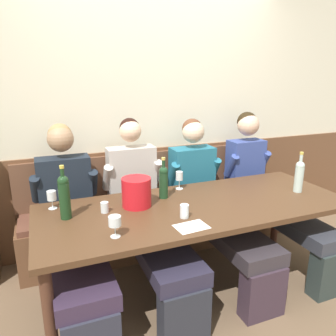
{
  "coord_description": "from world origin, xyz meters",
  "views": [
    {
      "loc": [
        -1.05,
        -1.93,
        1.67
      ],
      "look_at": [
        -0.1,
        0.44,
        0.94
      ],
      "focal_mm": 34.8,
      "sensor_mm": 36.0,
      "label": 1
    }
  ],
  "objects_px": {
    "water_tumbler_right": "(184,211)",
    "wine_glass_mid_right": "(115,222)",
    "person_left_seat": "(210,198)",
    "wine_bottle_green_tall": "(64,195)",
    "person_right_seat": "(71,220)",
    "wall_bench": "(163,220)",
    "wine_glass_near_bucket": "(127,184)",
    "person_center_left_seat": "(146,210)",
    "wine_glass_center_rear": "(179,177)",
    "person_center_right_seat": "(266,186)",
    "ice_bucket": "(137,192)",
    "wine_bottle_clear_water": "(299,175)",
    "wine_glass_center_front": "(52,197)",
    "wine_bottle_amber_mid": "(164,181)",
    "water_tumbler_center": "(105,207)",
    "dining_table": "(197,213)"
  },
  "relations": [
    {
      "from": "wall_bench",
      "to": "wine_glass_near_bucket",
      "type": "xyz_separation_m",
      "value": [
        -0.45,
        -0.4,
        0.56
      ]
    },
    {
      "from": "person_right_seat",
      "to": "water_tumbler_center",
      "type": "relative_size",
      "value": 17.72
    },
    {
      "from": "wine_glass_center_front",
      "to": "water_tumbler_right",
      "type": "relative_size",
      "value": 1.46
    },
    {
      "from": "person_center_left_seat",
      "to": "wine_bottle_amber_mid",
      "type": "relative_size",
      "value": 4.06
    },
    {
      "from": "wall_bench",
      "to": "person_center_left_seat",
      "type": "height_order",
      "value": "person_center_left_seat"
    },
    {
      "from": "person_center_left_seat",
      "to": "dining_table",
      "type": "bearing_deg",
      "value": -44.82
    },
    {
      "from": "wine_bottle_green_tall",
      "to": "water_tumbler_right",
      "type": "bearing_deg",
      "value": -21.04
    },
    {
      "from": "wine_glass_mid_right",
      "to": "ice_bucket",
      "type": "bearing_deg",
      "value": 58.03
    },
    {
      "from": "wine_glass_center_front",
      "to": "water_tumbler_right",
      "type": "xyz_separation_m",
      "value": [
        0.83,
        -0.5,
        -0.05
      ]
    },
    {
      "from": "person_left_seat",
      "to": "wine_bottle_green_tall",
      "type": "relative_size",
      "value": 3.6
    },
    {
      "from": "person_right_seat",
      "to": "wine_bottle_green_tall",
      "type": "height_order",
      "value": "person_right_seat"
    },
    {
      "from": "wine_glass_center_rear",
      "to": "wine_bottle_green_tall",
      "type": "bearing_deg",
      "value": -165.15
    },
    {
      "from": "wall_bench",
      "to": "person_center_right_seat",
      "type": "distance_m",
      "value": 1.06
    },
    {
      "from": "person_right_seat",
      "to": "ice_bucket",
      "type": "xyz_separation_m",
      "value": [
        0.47,
        -0.18,
        0.22
      ]
    },
    {
      "from": "person_right_seat",
      "to": "wine_glass_center_rear",
      "type": "height_order",
      "value": "person_right_seat"
    },
    {
      "from": "wine_bottle_amber_mid",
      "to": "wine_bottle_green_tall",
      "type": "bearing_deg",
      "value": -171.63
    },
    {
      "from": "person_right_seat",
      "to": "dining_table",
      "type": "bearing_deg",
      "value": -19.77
    },
    {
      "from": "wine_glass_center_rear",
      "to": "wine_bottle_clear_water",
      "type": "bearing_deg",
      "value": -25.71
    },
    {
      "from": "person_center_left_seat",
      "to": "wine_bottle_clear_water",
      "type": "relative_size",
      "value": 3.94
    },
    {
      "from": "wine_glass_center_rear",
      "to": "water_tumbler_right",
      "type": "height_order",
      "value": "wine_glass_center_rear"
    },
    {
      "from": "wine_bottle_amber_mid",
      "to": "wine_glass_center_rear",
      "type": "height_order",
      "value": "wine_bottle_amber_mid"
    },
    {
      "from": "wine_glass_mid_right",
      "to": "water_tumbler_center",
      "type": "height_order",
      "value": "wine_glass_mid_right"
    },
    {
      "from": "water_tumbler_right",
      "to": "wine_glass_center_rear",
      "type": "bearing_deg",
      "value": 69.68
    },
    {
      "from": "person_right_seat",
      "to": "wine_glass_center_rear",
      "type": "xyz_separation_m",
      "value": [
        0.91,
        0.04,
        0.22
      ]
    },
    {
      "from": "person_center_left_seat",
      "to": "wine_bottle_clear_water",
      "type": "xyz_separation_m",
      "value": [
        1.21,
        -0.37,
        0.27
      ]
    },
    {
      "from": "person_center_right_seat",
      "to": "ice_bucket",
      "type": "xyz_separation_m",
      "value": [
        -1.35,
        -0.2,
        0.19
      ]
    },
    {
      "from": "wine_bottle_green_tall",
      "to": "water_tumbler_center",
      "type": "relative_size",
      "value": 4.92
    },
    {
      "from": "wall_bench",
      "to": "wine_glass_near_bucket",
      "type": "height_order",
      "value": "wall_bench"
    },
    {
      "from": "person_center_right_seat",
      "to": "water_tumbler_center",
      "type": "xyz_separation_m",
      "value": [
        -1.59,
        -0.23,
        0.12
      ]
    },
    {
      "from": "person_center_left_seat",
      "to": "wine_glass_mid_right",
      "type": "height_order",
      "value": "person_center_left_seat"
    },
    {
      "from": "wine_glass_center_rear",
      "to": "person_center_left_seat",
      "type": "bearing_deg",
      "value": -169.63
    },
    {
      "from": "wine_bottle_amber_mid",
      "to": "person_center_right_seat",
      "type": "bearing_deg",
      "value": 6.2
    },
    {
      "from": "ice_bucket",
      "to": "wine_glass_center_front",
      "type": "xyz_separation_m",
      "value": [
        -0.58,
        0.18,
        -0.02
      ]
    },
    {
      "from": "wine_glass_center_front",
      "to": "water_tumbler_center",
      "type": "xyz_separation_m",
      "value": [
        0.34,
        -0.21,
        -0.05
      ]
    },
    {
      "from": "wine_glass_center_front",
      "to": "water_tumbler_center",
      "type": "distance_m",
      "value": 0.4
    },
    {
      "from": "water_tumbler_right",
      "to": "wine_glass_mid_right",
      "type": "bearing_deg",
      "value": -169.19
    },
    {
      "from": "wall_bench",
      "to": "wine_glass_near_bucket",
      "type": "relative_size",
      "value": 16.97
    },
    {
      "from": "wall_bench",
      "to": "wine_bottle_amber_mid",
      "type": "bearing_deg",
      "value": -110.23
    },
    {
      "from": "person_left_seat",
      "to": "wine_glass_center_front",
      "type": "relative_size",
      "value": 9.89
    },
    {
      "from": "person_center_right_seat",
      "to": "ice_bucket",
      "type": "height_order",
      "value": "person_center_right_seat"
    },
    {
      "from": "person_right_seat",
      "to": "wine_bottle_clear_water",
      "type": "distance_m",
      "value": 1.86
    },
    {
      "from": "wine_bottle_green_tall",
      "to": "wine_bottle_clear_water",
      "type": "bearing_deg",
      "value": -5.47
    },
    {
      "from": "person_center_right_seat",
      "to": "wine_bottle_clear_water",
      "type": "bearing_deg",
      "value": -91.76
    },
    {
      "from": "wine_bottle_amber_mid",
      "to": "wine_glass_near_bucket",
      "type": "relative_size",
      "value": 2.11
    },
    {
      "from": "wine_glass_near_bucket",
      "to": "water_tumbler_center",
      "type": "bearing_deg",
      "value": -136.18
    },
    {
      "from": "wine_glass_mid_right",
      "to": "water_tumbler_right",
      "type": "height_order",
      "value": "wine_glass_mid_right"
    },
    {
      "from": "ice_bucket",
      "to": "wine_glass_mid_right",
      "type": "bearing_deg",
      "value": -121.97
    },
    {
      "from": "person_right_seat",
      "to": "wine_glass_near_bucket",
      "type": "xyz_separation_m",
      "value": [
        0.44,
        0.01,
        0.22
      ]
    },
    {
      "from": "water_tumbler_right",
      "to": "person_center_left_seat",
      "type": "bearing_deg",
      "value": 104.33
    },
    {
      "from": "person_left_seat",
      "to": "wine_bottle_amber_mid",
      "type": "distance_m",
      "value": 0.56
    }
  ]
}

